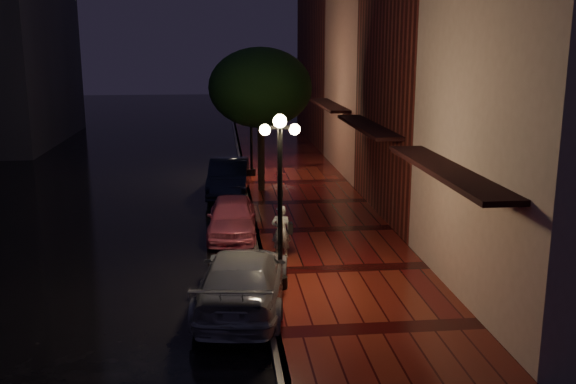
# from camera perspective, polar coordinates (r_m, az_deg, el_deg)

# --- Properties ---
(ground) EXTENTS (120.00, 120.00, 0.00)m
(ground) POSITION_cam_1_polar(r_m,az_deg,el_deg) (20.81, -2.94, -3.90)
(ground) COLOR black
(ground) RESTS_ON ground
(sidewalk) EXTENTS (4.50, 60.00, 0.15)m
(sidewalk) POSITION_cam_1_polar(r_m,az_deg,el_deg) (21.02, 3.20, -3.52)
(sidewalk) COLOR #4B0E0D
(sidewalk) RESTS_ON ground
(curb) EXTENTS (0.25, 60.00, 0.15)m
(curb) POSITION_cam_1_polar(r_m,az_deg,el_deg) (20.79, -2.95, -3.71)
(curb) COLOR #595451
(curb) RESTS_ON ground
(storefront_near) EXTENTS (5.00, 8.00, 8.50)m
(storefront_near) POSITION_cam_1_polar(r_m,az_deg,el_deg) (16.14, 23.97, 5.48)
(storefront_near) COLOR gray
(storefront_near) RESTS_ON ground
(storefront_mid) EXTENTS (5.00, 8.00, 11.00)m
(storefront_mid) POSITION_cam_1_polar(r_m,az_deg,el_deg) (23.32, 14.39, 11.27)
(storefront_mid) COLOR #511914
(storefront_mid) RESTS_ON ground
(storefront_far) EXTENTS (5.00, 8.00, 9.00)m
(storefront_far) POSITION_cam_1_polar(r_m,az_deg,el_deg) (30.98, 9.13, 10.00)
(storefront_far) COLOR #8C5951
(storefront_far) RESTS_ON ground
(storefront_extra) EXTENTS (5.00, 12.00, 10.00)m
(storefront_extra) POSITION_cam_1_polar(r_m,az_deg,el_deg) (40.70, 5.45, 11.50)
(storefront_extra) COLOR #511914
(storefront_extra) RESTS_ON ground
(streetlamp_near) EXTENTS (0.96, 0.36, 4.31)m
(streetlamp_near) POSITION_cam_1_polar(r_m,az_deg,el_deg) (15.34, -0.71, 0.01)
(streetlamp_near) COLOR black
(streetlamp_near) RESTS_ON sidewalk
(streetlamp_far) EXTENTS (0.96, 0.36, 4.31)m
(streetlamp_far) POSITION_cam_1_polar(r_m,az_deg,el_deg) (29.12, -3.30, 6.20)
(streetlamp_far) COLOR black
(streetlamp_far) RESTS_ON sidewalk
(street_tree) EXTENTS (4.16, 4.16, 5.80)m
(street_tree) POSITION_cam_1_polar(r_m,az_deg,el_deg) (25.99, -2.44, 9.03)
(street_tree) COLOR black
(street_tree) RESTS_ON sidewalk
(pink_car) EXTENTS (1.69, 3.86, 1.29)m
(pink_car) POSITION_cam_1_polar(r_m,az_deg,el_deg) (20.63, -5.00, -2.22)
(pink_car) COLOR #DE5B78
(pink_car) RESTS_ON ground
(navy_car) EXTENTS (1.86, 4.53, 1.46)m
(navy_car) POSITION_cam_1_polar(r_m,az_deg,el_deg) (26.37, -5.29, 1.33)
(navy_car) COLOR black
(navy_car) RESTS_ON ground
(silver_car) EXTENTS (2.62, 5.09, 1.41)m
(silver_car) POSITION_cam_1_polar(r_m,az_deg,el_deg) (15.09, -4.04, -7.78)
(silver_car) COLOR #94949A
(silver_car) RESTS_ON ground
(woman_with_umbrella) EXTENTS (0.88, 0.90, 2.13)m
(woman_with_umbrella) POSITION_cam_1_polar(r_m,az_deg,el_deg) (17.90, -0.61, -1.54)
(woman_with_umbrella) COLOR white
(woman_with_umbrella) RESTS_ON sidewalk
(parking_meter) EXTENTS (0.14, 0.12, 1.22)m
(parking_meter) POSITION_cam_1_polar(r_m,az_deg,el_deg) (21.15, -0.60, -1.10)
(parking_meter) COLOR black
(parking_meter) RESTS_ON sidewalk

